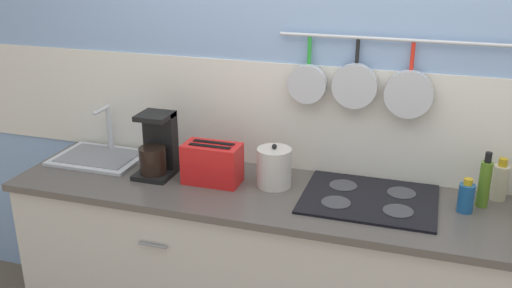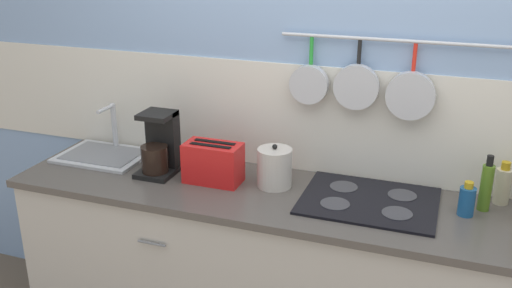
{
  "view_description": "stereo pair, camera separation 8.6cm",
  "coord_description": "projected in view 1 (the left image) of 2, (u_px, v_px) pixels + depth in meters",
  "views": [
    {
      "loc": [
        0.36,
        -2.27,
        2.04
      ],
      "look_at": [
        -0.36,
        0.0,
        1.15
      ],
      "focal_mm": 40.0,
      "sensor_mm": 36.0,
      "label": 1
    },
    {
      "loc": [
        0.45,
        -2.24,
        2.04
      ],
      "look_at": [
        -0.36,
        0.0,
        1.15
      ],
      "focal_mm": 40.0,
      "sensor_mm": 36.0,
      "label": 2
    }
  ],
  "objects": [
    {
      "name": "countertop",
      "position": [
        334.0,
        205.0,
        2.53
      ],
      "size": [
        3.06,
        0.61,
        0.03
      ],
      "color": "#4C4742",
      "rests_on": "cabinet_base"
    },
    {
      "name": "sink_basin",
      "position": [
        100.0,
        155.0,
        2.99
      ],
      "size": [
        0.45,
        0.34,
        0.26
      ],
      "color": "#B7BABF",
      "rests_on": "countertop"
    },
    {
      "name": "toaster",
      "position": [
        212.0,
        163.0,
        2.68
      ],
      "size": [
        0.28,
        0.14,
        0.19
      ],
      "color": "red",
      "rests_on": "countertop"
    },
    {
      "name": "bottle_sesame_oil",
      "position": [
        500.0,
        181.0,
        2.51
      ],
      "size": [
        0.07,
        0.07,
        0.19
      ],
      "color": "#BFB799",
      "rests_on": "countertop"
    },
    {
      "name": "bottle_vinegar",
      "position": [
        466.0,
        197.0,
        2.41
      ],
      "size": [
        0.07,
        0.07,
        0.15
      ],
      "color": "navy",
      "rests_on": "countertop"
    },
    {
      "name": "coffee_maker",
      "position": [
        157.0,
        149.0,
        2.77
      ],
      "size": [
        0.17,
        0.2,
        0.31
      ],
      "color": "black",
      "rests_on": "countertop"
    },
    {
      "name": "cooktop",
      "position": [
        369.0,
        199.0,
        2.53
      ],
      "size": [
        0.59,
        0.46,
        0.01
      ],
      "color": "black",
      "rests_on": "countertop"
    },
    {
      "name": "kettle",
      "position": [
        274.0,
        167.0,
        2.65
      ],
      "size": [
        0.16,
        0.16,
        0.21
      ],
      "color": "beige",
      "rests_on": "countertop"
    },
    {
      "name": "wall_back",
      "position": [
        351.0,
        102.0,
        2.7
      ],
      "size": [
        7.2,
        0.13,
        2.6
      ],
      "color": "#84A3CC",
      "rests_on": "ground_plane"
    },
    {
      "name": "bottle_cooking_wine",
      "position": [
        485.0,
        183.0,
        2.44
      ],
      "size": [
        0.05,
        0.05,
        0.25
      ],
      "color": "#4C721E",
      "rests_on": "countertop"
    }
  ]
}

